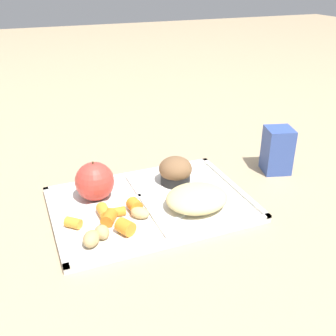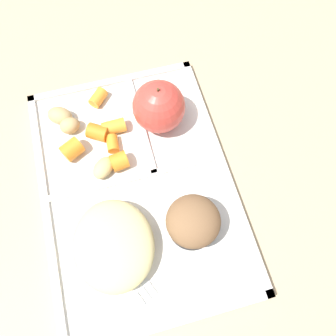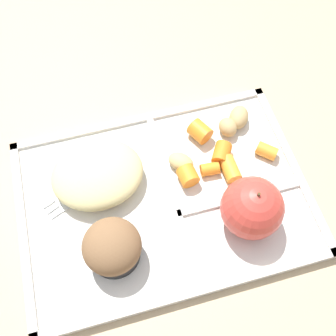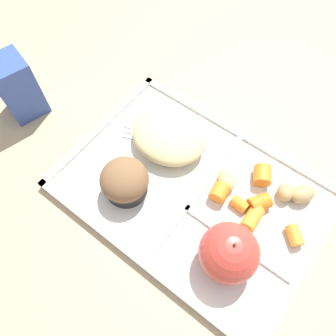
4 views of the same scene
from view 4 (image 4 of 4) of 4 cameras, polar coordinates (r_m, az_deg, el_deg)
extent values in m
plane|color=tan|center=(0.52, 4.12, -4.31)|extent=(6.00, 6.00, 0.00)
cube|color=silver|center=(0.51, 4.15, -4.07)|extent=(0.40, 0.28, 0.01)
cube|color=silver|center=(0.57, 12.07, 6.29)|extent=(0.40, 0.01, 0.01)
cube|color=silver|center=(0.47, -5.59, -15.68)|extent=(0.40, 0.01, 0.01)
cube|color=silver|center=(0.50, 23.20, -15.59)|extent=(0.01, 0.28, 0.01)
cube|color=silver|center=(0.57, -11.93, 7.07)|extent=(0.01, 0.28, 0.01)
cube|color=silver|center=(0.50, 5.34, -4.45)|extent=(0.01, 0.26, 0.01)
cube|color=silver|center=(0.48, 11.98, -12.75)|extent=(0.18, 0.01, 0.01)
sphere|color=#C63D33|center=(0.44, 10.81, -14.62)|extent=(0.08, 0.08, 0.08)
cylinder|color=#4C381E|center=(0.40, 11.80, -13.24)|extent=(0.00, 0.00, 0.01)
cylinder|color=black|center=(0.50, -7.48, -3.21)|extent=(0.07, 0.07, 0.02)
ellipsoid|color=brown|center=(0.48, -7.80, -2.03)|extent=(0.07, 0.07, 0.05)
cylinder|color=orange|center=(0.50, 21.66, -11.10)|extent=(0.04, 0.03, 0.02)
cylinder|color=orange|center=(0.49, 14.84, -8.60)|extent=(0.02, 0.04, 0.02)
cylinder|color=orange|center=(0.52, 16.49, -1.23)|extent=(0.04, 0.04, 0.03)
cylinder|color=orange|center=(0.50, 12.58, -6.26)|extent=(0.03, 0.02, 0.02)
cylinder|color=orange|center=(0.50, 9.14, -4.30)|extent=(0.03, 0.03, 0.03)
cylinder|color=orange|center=(0.50, 16.00, -6.02)|extent=(0.04, 0.04, 0.02)
ellipsoid|color=tan|center=(0.51, 10.36, -2.15)|extent=(0.05, 0.05, 0.02)
ellipsoid|color=tan|center=(0.52, 20.28, -4.01)|extent=(0.03, 0.03, 0.02)
ellipsoid|color=tan|center=(0.53, 22.91, -4.24)|extent=(0.04, 0.05, 0.03)
ellipsoid|color=#D6C684|center=(0.53, 0.15, 5.81)|extent=(0.13, 0.11, 0.04)
sphere|color=brown|center=(0.54, -0.01, 7.06)|extent=(0.03, 0.03, 0.03)
sphere|color=brown|center=(0.53, 0.64, 5.88)|extent=(0.04, 0.04, 0.04)
sphere|color=brown|center=(0.53, -0.26, 5.26)|extent=(0.03, 0.03, 0.03)
cube|color=silver|center=(0.55, 1.98, 4.49)|extent=(0.09, 0.04, 0.00)
cube|color=silver|center=(0.56, -4.61, 5.82)|extent=(0.04, 0.04, 0.00)
cylinder|color=silver|center=(0.57, -7.00, 7.16)|extent=(0.02, 0.01, 0.00)
cylinder|color=silver|center=(0.56, -7.30, 6.34)|extent=(0.02, 0.01, 0.00)
cylinder|color=silver|center=(0.56, -7.60, 5.51)|extent=(0.02, 0.01, 0.00)
cube|color=#334C99|center=(0.62, -25.33, 12.86)|extent=(0.08, 0.08, 0.11)
camera|label=1|loc=(0.86, 63.76, 36.64)|focal=42.37mm
camera|label=2|loc=(0.33, -37.74, 58.94)|focal=36.18mm
camera|label=3|loc=(0.15, -91.57, 31.93)|focal=41.86mm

